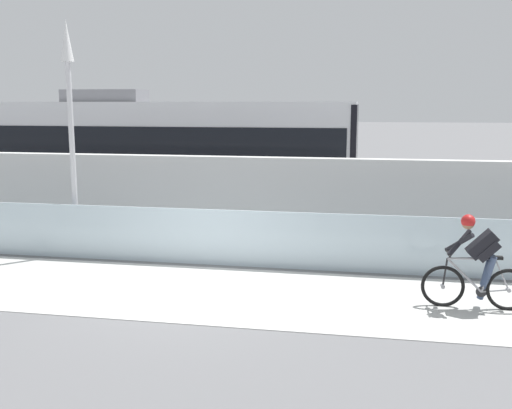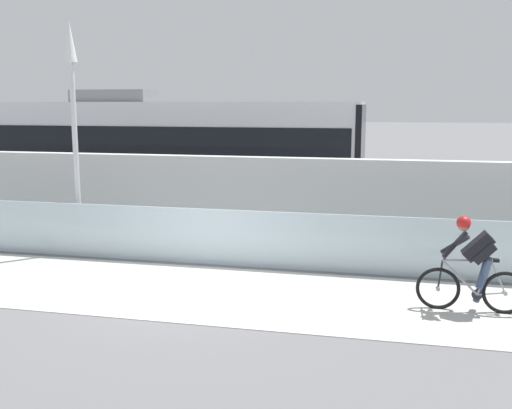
% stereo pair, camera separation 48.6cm
% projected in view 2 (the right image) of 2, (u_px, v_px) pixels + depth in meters
% --- Properties ---
extents(ground_plane, '(200.00, 200.00, 0.00)m').
position_uv_depth(ground_plane, '(185.00, 291.00, 10.89)').
color(ground_plane, slate).
extents(bike_path_deck, '(32.00, 3.20, 0.01)m').
position_uv_depth(bike_path_deck, '(185.00, 290.00, 10.89)').
color(bike_path_deck, beige).
rests_on(bike_path_deck, ground).
extents(glass_parapet, '(32.00, 0.05, 1.20)m').
position_uv_depth(glass_parapet, '(213.00, 237.00, 12.57)').
color(glass_parapet, silver).
rests_on(glass_parapet, ground).
extents(concrete_barrier_wall, '(32.00, 0.36, 2.16)m').
position_uv_depth(concrete_barrier_wall, '(235.00, 201.00, 14.22)').
color(concrete_barrier_wall, silver).
rests_on(concrete_barrier_wall, ground).
extents(tram_rail_near, '(32.00, 0.08, 0.01)m').
position_uv_depth(tram_rail_near, '(258.00, 225.00, 16.78)').
color(tram_rail_near, '#595654').
rests_on(tram_rail_near, ground).
extents(tram_rail_far, '(32.00, 0.08, 0.01)m').
position_uv_depth(tram_rail_far, '(268.00, 215.00, 18.16)').
color(tram_rail_far, '#595654').
rests_on(tram_rail_far, ground).
extents(tram, '(11.06, 2.54, 3.81)m').
position_uv_depth(tram, '(176.00, 154.00, 17.74)').
color(tram, silver).
rests_on(tram, ground).
extents(cyclist_on_bike, '(1.77, 0.58, 1.61)m').
position_uv_depth(cyclist_on_bike, '(473.00, 266.00, 9.67)').
color(cyclist_on_bike, black).
rests_on(cyclist_on_bike, ground).
extents(lamp_post_antenna, '(0.28, 0.28, 5.20)m').
position_uv_depth(lamp_post_antenna, '(73.00, 109.00, 13.12)').
color(lamp_post_antenna, gray).
rests_on(lamp_post_antenna, ground).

